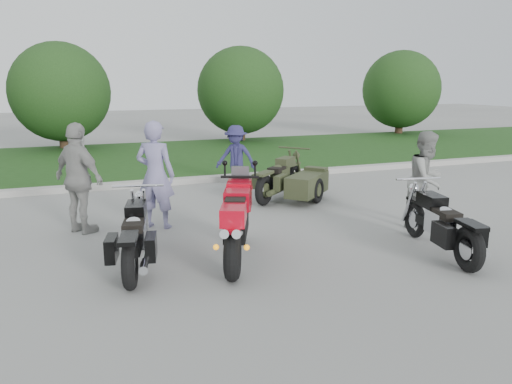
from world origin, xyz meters
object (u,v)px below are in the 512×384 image
object	(u,v)px
person_denim	(236,157)
cruiser_left	(135,239)
cruiser_right	(443,227)
person_back	(79,179)
cruiser_sidecar	(295,182)
person_grey	(427,179)
person_stripe	(155,175)
sportbike_red	(237,220)

from	to	relation	value
person_denim	cruiser_left	bearing A→B (deg)	-85.25
cruiser_right	person_back	size ratio (longest dim) A/B	1.16
cruiser_sidecar	person_grey	size ratio (longest dim) A/B	1.17
person_grey	person_denim	world-z (taller)	person_grey
cruiser_left	person_stripe	size ratio (longest dim) A/B	1.15
cruiser_left	person_stripe	world-z (taller)	person_stripe
person_grey	person_denim	distance (m)	4.79
sportbike_red	person_grey	xyz separation A→B (m)	(3.79, 0.53, 0.24)
person_stripe	person_back	xyz separation A→B (m)	(-1.28, 0.15, -0.01)
cruiser_sidecar	person_stripe	bearing A→B (deg)	-114.90
person_denim	cruiser_sidecar	bearing A→B (deg)	-25.16
person_grey	person_stripe	bearing A→B (deg)	138.45
sportbike_red	person_stripe	bearing A→B (deg)	132.92
person_stripe	person_grey	distance (m)	4.86
cruiser_right	cruiser_sidecar	world-z (taller)	cruiser_sidecar
cruiser_sidecar	person_grey	xyz separation A→B (m)	(1.37, -2.63, 0.45)
cruiser_right	person_back	bearing A→B (deg)	159.75
sportbike_red	cruiser_right	xyz separation A→B (m)	(3.01, -0.85, -0.19)
person_stripe	person_grey	world-z (taller)	person_stripe
person_denim	person_grey	bearing A→B (deg)	-24.69
sportbike_red	person_denim	size ratio (longest dim) A/B	1.37
cruiser_left	cruiser_sidecar	world-z (taller)	cruiser_sidecar
cruiser_sidecar	person_back	distance (m)	4.60
cruiser_right	person_denim	bearing A→B (deg)	115.65
sportbike_red	cruiser_left	bearing A→B (deg)	-165.30
cruiser_left	person_grey	distance (m)	5.24
cruiser_right	person_denim	world-z (taller)	person_denim
cruiser_left	person_grey	size ratio (longest dim) A/B	1.28
cruiser_right	person_grey	world-z (taller)	person_grey
person_back	sportbike_red	bearing A→B (deg)	-174.69
person_denim	cruiser_right	bearing A→B (deg)	-37.82
cruiser_left	person_back	size ratio (longest dim) A/B	1.16
cruiser_left	cruiser_right	world-z (taller)	cruiser_left
person_stripe	person_denim	size ratio (longest dim) A/B	1.24
cruiser_left	person_stripe	bearing A→B (deg)	84.56
cruiser_right	person_stripe	bearing A→B (deg)	153.25
sportbike_red	person_stripe	size ratio (longest dim) A/B	1.11
sportbike_red	person_stripe	xyz separation A→B (m)	(-0.79, 2.16, 0.34)
person_stripe	person_back	world-z (taller)	person_stripe
person_grey	person_denim	size ratio (longest dim) A/B	1.11
sportbike_red	person_stripe	distance (m)	2.32
cruiser_sidecar	person_back	bearing A→B (deg)	-121.49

